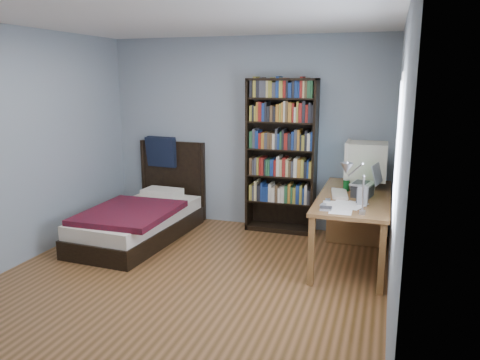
{
  "coord_description": "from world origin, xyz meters",
  "views": [
    {
      "loc": [
        1.82,
        -3.85,
        1.98
      ],
      "look_at": [
        0.41,
        0.56,
        0.96
      ],
      "focal_mm": 35.0,
      "sensor_mm": 36.0,
      "label": 1
    }
  ],
  "objects_px": {
    "desk": "(356,211)",
    "bookshelf": "(281,156)",
    "laptop": "(364,187)",
    "crt_monitor": "(365,162)",
    "keyboard": "(339,194)",
    "speaker": "(363,195)",
    "soda_can": "(346,185)",
    "desk_lamp": "(350,174)",
    "bed": "(142,217)"
  },
  "relations": [
    {
      "from": "crt_monitor",
      "to": "speaker",
      "type": "height_order",
      "value": "crt_monitor"
    },
    {
      "from": "keyboard",
      "to": "speaker",
      "type": "bearing_deg",
      "value": -60.04
    },
    {
      "from": "speaker",
      "to": "bed",
      "type": "height_order",
      "value": "bed"
    },
    {
      "from": "crt_monitor",
      "to": "desk_lamp",
      "type": "xyz_separation_m",
      "value": [
        -0.05,
        -1.49,
        0.15
      ]
    },
    {
      "from": "bed",
      "to": "keyboard",
      "type": "bearing_deg",
      "value": 0.18
    },
    {
      "from": "soda_can",
      "to": "bookshelf",
      "type": "height_order",
      "value": "bookshelf"
    },
    {
      "from": "speaker",
      "to": "soda_can",
      "type": "relative_size",
      "value": 1.58
    },
    {
      "from": "speaker",
      "to": "bookshelf",
      "type": "xyz_separation_m",
      "value": [
        -1.09,
        1.11,
        0.16
      ]
    },
    {
      "from": "desk_lamp",
      "to": "bed",
      "type": "bearing_deg",
      "value": 159.04
    },
    {
      "from": "crt_monitor",
      "to": "speaker",
      "type": "bearing_deg",
      "value": -87.67
    },
    {
      "from": "soda_can",
      "to": "keyboard",
      "type": "bearing_deg",
      "value": -101.62
    },
    {
      "from": "speaker",
      "to": "desk",
      "type": "bearing_deg",
      "value": 99.31
    },
    {
      "from": "desk_lamp",
      "to": "speaker",
      "type": "distance_m",
      "value": 0.77
    },
    {
      "from": "keyboard",
      "to": "bookshelf",
      "type": "distance_m",
      "value": 1.17
    },
    {
      "from": "laptop",
      "to": "desk_lamp",
      "type": "bearing_deg",
      "value": -94.66
    },
    {
      "from": "speaker",
      "to": "bed",
      "type": "relative_size",
      "value": 0.1
    },
    {
      "from": "bookshelf",
      "to": "bed",
      "type": "xyz_separation_m",
      "value": [
        -1.6,
        -0.79,
        -0.73
      ]
    },
    {
      "from": "bed",
      "to": "bookshelf",
      "type": "bearing_deg",
      "value": 26.36
    },
    {
      "from": "desk",
      "to": "keyboard",
      "type": "bearing_deg",
      "value": -106.47
    },
    {
      "from": "keyboard",
      "to": "desk",
      "type": "bearing_deg",
      "value": 65.08
    },
    {
      "from": "desk",
      "to": "crt_monitor",
      "type": "height_order",
      "value": "crt_monitor"
    },
    {
      "from": "desk_lamp",
      "to": "bookshelf",
      "type": "relative_size",
      "value": 0.28
    },
    {
      "from": "laptop",
      "to": "bookshelf",
      "type": "xyz_separation_m",
      "value": [
        -1.08,
        0.76,
        0.16
      ]
    },
    {
      "from": "desk",
      "to": "crt_monitor",
      "type": "xyz_separation_m",
      "value": [
        0.07,
        -0.04,
        0.61
      ]
    },
    {
      "from": "soda_can",
      "to": "bookshelf",
      "type": "xyz_separation_m",
      "value": [
        -0.88,
        0.56,
        0.2
      ]
    },
    {
      "from": "keyboard",
      "to": "bookshelf",
      "type": "xyz_separation_m",
      "value": [
        -0.83,
        0.79,
        0.24
      ]
    },
    {
      "from": "bookshelf",
      "to": "soda_can",
      "type": "bearing_deg",
      "value": -32.42
    },
    {
      "from": "soda_can",
      "to": "bed",
      "type": "height_order",
      "value": "bed"
    },
    {
      "from": "soda_can",
      "to": "bookshelf",
      "type": "distance_m",
      "value": 1.06
    },
    {
      "from": "laptop",
      "to": "crt_monitor",
      "type": "bearing_deg",
      "value": 93.59
    },
    {
      "from": "desk",
      "to": "speaker",
      "type": "distance_m",
      "value": 0.95
    },
    {
      "from": "crt_monitor",
      "to": "laptop",
      "type": "distance_m",
      "value": 0.5
    },
    {
      "from": "soda_can",
      "to": "bookshelf",
      "type": "relative_size",
      "value": 0.06
    },
    {
      "from": "desk_lamp",
      "to": "bed",
      "type": "relative_size",
      "value": 0.27
    },
    {
      "from": "laptop",
      "to": "keyboard",
      "type": "height_order",
      "value": "laptop"
    },
    {
      "from": "keyboard",
      "to": "speaker",
      "type": "distance_m",
      "value": 0.43
    },
    {
      "from": "crt_monitor",
      "to": "soda_can",
      "type": "xyz_separation_m",
      "value": [
        -0.18,
        -0.25,
        -0.24
      ]
    },
    {
      "from": "crt_monitor",
      "to": "bookshelf",
      "type": "bearing_deg",
      "value": 164.05
    },
    {
      "from": "laptop",
      "to": "bed",
      "type": "distance_m",
      "value": 2.75
    },
    {
      "from": "desk",
      "to": "soda_can",
      "type": "bearing_deg",
      "value": -110.04
    },
    {
      "from": "bookshelf",
      "to": "laptop",
      "type": "bearing_deg",
      "value": -35.08
    },
    {
      "from": "bed",
      "to": "desk",
      "type": "bearing_deg",
      "value": 11.72
    },
    {
      "from": "bed",
      "to": "crt_monitor",
      "type": "bearing_deg",
      "value": 10.49
    },
    {
      "from": "desk_lamp",
      "to": "speaker",
      "type": "height_order",
      "value": "desk_lamp"
    },
    {
      "from": "crt_monitor",
      "to": "laptop",
      "type": "bearing_deg",
      "value": -86.41
    },
    {
      "from": "desk",
      "to": "bookshelf",
      "type": "height_order",
      "value": "bookshelf"
    },
    {
      "from": "speaker",
      "to": "bed",
      "type": "bearing_deg",
      "value": 175.67
    },
    {
      "from": "desk",
      "to": "speaker",
      "type": "xyz_separation_m",
      "value": [
        0.1,
        -0.86,
        0.41
      ]
    },
    {
      "from": "bookshelf",
      "to": "bed",
      "type": "distance_m",
      "value": 1.93
    },
    {
      "from": "desk_lamp",
      "to": "bed",
      "type": "height_order",
      "value": "desk_lamp"
    }
  ]
}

